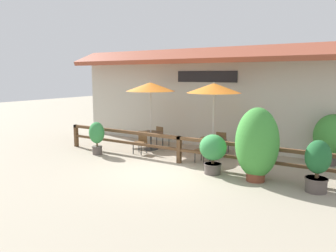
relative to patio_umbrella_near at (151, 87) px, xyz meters
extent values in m
plane|color=#9E937F|center=(2.05, -2.28, -2.59)|extent=(60.00, 60.00, 0.00)
cube|color=#BCB7A8|center=(2.05, 1.92, -0.79)|extent=(14.00, 0.40, 3.60)
cube|color=brown|center=(2.05, 1.37, 1.29)|extent=(14.28, 1.48, 0.70)
cube|color=black|center=(1.67, 1.69, 0.41)|extent=(2.72, 0.04, 0.46)
cube|color=brown|center=(2.05, -1.23, -1.69)|extent=(10.40, 0.14, 0.11)
cube|color=brown|center=(2.05, -1.23, -2.11)|extent=(10.40, 0.10, 0.09)
cube|color=brown|center=(-3.08, -1.23, -2.11)|extent=(0.14, 0.14, 0.95)
cube|color=brown|center=(2.05, -1.23, -2.11)|extent=(0.14, 0.14, 0.95)
cylinder|color=#B7B2A8|center=(0.00, 0.00, -1.35)|extent=(0.06, 0.06, 2.47)
cone|color=orange|center=(0.00, 0.00, 0.01)|extent=(2.00, 2.00, 0.36)
sphere|color=#B2ADA3|center=(0.00, 0.00, 0.19)|extent=(0.07, 0.07, 0.07)
cylinder|color=#4C3826|center=(0.00, 0.00, -1.90)|extent=(1.03, 1.03, 0.05)
cylinder|color=#333333|center=(0.00, 0.00, -2.26)|extent=(0.07, 0.07, 0.67)
cylinder|color=#333333|center=(0.00, 0.00, -2.57)|extent=(0.57, 0.57, 0.03)
cube|color=brown|center=(0.06, -0.84, -2.15)|extent=(0.43, 0.43, 0.05)
cube|color=brown|center=(0.06, -0.65, -1.92)|extent=(0.40, 0.04, 0.40)
cylinder|color=#2D2D2D|center=(-0.13, -1.03, -2.38)|extent=(0.04, 0.04, 0.42)
cylinder|color=#2D2D2D|center=(0.25, -1.03, -2.38)|extent=(0.04, 0.04, 0.42)
cylinder|color=#2D2D2D|center=(-0.13, -0.65, -2.38)|extent=(0.04, 0.04, 0.42)
cylinder|color=#2D2D2D|center=(0.25, -0.65, -2.38)|extent=(0.04, 0.04, 0.42)
cube|color=brown|center=(0.04, 0.84, -2.15)|extent=(0.50, 0.50, 0.05)
cube|color=brown|center=(0.00, 0.66, -1.92)|extent=(0.40, 0.12, 0.40)
cylinder|color=#2D2D2D|center=(0.27, 0.98, -2.38)|extent=(0.04, 0.04, 0.42)
cylinder|color=#2D2D2D|center=(-0.10, 1.07, -2.38)|extent=(0.04, 0.04, 0.42)
cylinder|color=#2D2D2D|center=(0.19, 0.61, -2.38)|extent=(0.04, 0.04, 0.42)
cylinder|color=#2D2D2D|center=(-0.18, 0.70, -2.38)|extent=(0.04, 0.04, 0.42)
cylinder|color=#B7B2A8|center=(2.73, 0.12, -1.35)|extent=(0.06, 0.06, 2.47)
cone|color=orange|center=(2.73, 0.12, 0.01)|extent=(2.00, 2.00, 0.36)
sphere|color=#B2ADA3|center=(2.73, 0.12, 0.19)|extent=(0.07, 0.07, 0.07)
cylinder|color=#4C3826|center=(2.73, 0.12, -1.90)|extent=(1.03, 1.03, 0.05)
cylinder|color=#333333|center=(2.73, 0.12, -2.26)|extent=(0.07, 0.07, 0.67)
cylinder|color=#333333|center=(2.73, 0.12, -2.57)|extent=(0.57, 0.57, 0.03)
cube|color=brown|center=(2.72, -0.72, -2.15)|extent=(0.49, 0.49, 0.05)
cube|color=brown|center=(2.75, -0.53, -1.92)|extent=(0.40, 0.10, 0.40)
cylinder|color=#2D2D2D|center=(2.50, -0.88, -2.38)|extent=(0.04, 0.04, 0.42)
cylinder|color=#2D2D2D|center=(2.87, -0.94, -2.38)|extent=(0.04, 0.04, 0.42)
cylinder|color=#2D2D2D|center=(2.56, -0.50, -2.38)|extent=(0.04, 0.04, 0.42)
cylinder|color=#2D2D2D|center=(2.94, -0.57, -2.38)|extent=(0.04, 0.04, 0.42)
cube|color=brown|center=(2.78, 0.95, -2.15)|extent=(0.46, 0.46, 0.05)
cube|color=brown|center=(2.79, 0.76, -1.92)|extent=(0.40, 0.07, 0.40)
cylinder|color=#2D2D2D|center=(2.95, 1.16, -2.38)|extent=(0.04, 0.04, 0.42)
cylinder|color=#2D2D2D|center=(2.57, 1.12, -2.38)|extent=(0.04, 0.04, 0.42)
cylinder|color=#2D2D2D|center=(2.98, 0.78, -2.38)|extent=(0.04, 0.04, 0.42)
cylinder|color=#2D2D2D|center=(2.60, 0.75, -2.38)|extent=(0.04, 0.04, 0.42)
cylinder|color=#564C47|center=(3.58, -1.78, -2.43)|extent=(0.51, 0.51, 0.33)
cylinder|color=#564C47|center=(3.58, -1.78, -2.28)|extent=(0.56, 0.56, 0.04)
cylinder|color=brown|center=(3.58, -1.78, -2.14)|extent=(0.09, 0.09, 0.24)
ellipsoid|color=#338442|center=(3.58, -1.78, -1.75)|extent=(0.85, 0.77, 0.81)
cylinder|color=#564C47|center=(-1.30, -1.80, -2.43)|extent=(0.37, 0.37, 0.33)
cylinder|color=#564C47|center=(-1.30, -1.80, -2.28)|extent=(0.40, 0.40, 0.04)
cylinder|color=brown|center=(-1.30, -1.80, -2.14)|extent=(0.07, 0.07, 0.25)
ellipsoid|color=#338442|center=(-1.30, -1.80, -1.73)|extent=(0.63, 0.56, 0.84)
cylinder|color=brown|center=(4.94, -1.76, -2.46)|extent=(0.53, 0.53, 0.26)
cylinder|color=brown|center=(4.94, -1.76, -2.35)|extent=(0.58, 0.58, 0.04)
ellipsoid|color=#3D8E38|center=(4.94, -1.76, -1.46)|extent=(1.25, 1.13, 2.05)
cylinder|color=#564C47|center=(6.58, -1.82, -2.40)|extent=(0.54, 0.54, 0.38)
cylinder|color=#564C47|center=(6.58, -1.82, -2.22)|extent=(0.59, 0.59, 0.04)
cylinder|color=brown|center=(6.58, -1.82, -2.07)|extent=(0.10, 0.10, 0.27)
ellipsoid|color=#1E5B2D|center=(6.58, -1.82, -1.64)|extent=(0.66, 0.59, 0.89)
cylinder|color=#564C47|center=(6.64, 1.27, -2.40)|extent=(0.36, 0.36, 0.38)
cylinder|color=#564C47|center=(6.64, 1.27, -2.23)|extent=(0.39, 0.39, 0.04)
ellipsoid|color=#3D8E38|center=(6.64, 1.27, -1.57)|extent=(1.27, 1.14, 1.49)
camera|label=1|loc=(7.62, -10.95, 0.47)|focal=35.00mm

